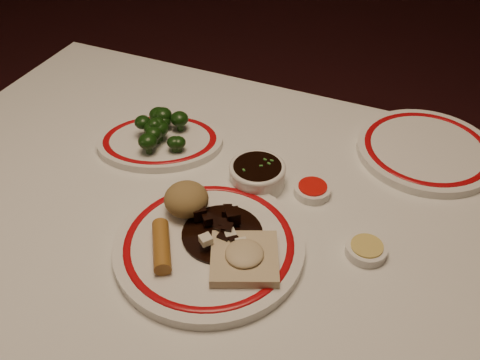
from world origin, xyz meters
name	(u,v)px	position (x,y,z in m)	size (l,w,h in m)	color
dining_table	(207,257)	(0.00, 0.00, 0.66)	(1.20, 0.90, 0.75)	white
main_plate	(209,246)	(0.04, -0.06, 0.76)	(0.34, 0.34, 0.02)	white
rice_mound	(186,199)	(-0.03, -0.01, 0.79)	(0.07, 0.07, 0.05)	olive
spring_roll	(161,246)	(-0.02, -0.10, 0.78)	(0.03, 0.03, 0.09)	#A56D28
fried_wonton	(244,257)	(0.10, -0.07, 0.78)	(0.13, 0.13, 0.03)	#C4B08A
stirfry_heap	(222,229)	(0.05, -0.03, 0.78)	(0.13, 0.13, 0.03)	black
broccoli_plate	(160,141)	(-0.17, 0.15, 0.76)	(0.29, 0.28, 0.02)	white
broccoli_pile	(159,127)	(-0.17, 0.16, 0.79)	(0.11, 0.12, 0.05)	#23471C
soy_bowl	(257,175)	(0.05, 0.12, 0.77)	(0.10, 0.10, 0.04)	white
sweet_sour_dish	(312,190)	(0.14, 0.13, 0.76)	(0.06, 0.06, 0.02)	white
mustard_dish	(366,249)	(0.26, 0.03, 0.76)	(0.06, 0.06, 0.02)	white
far_plate	(426,150)	(0.31, 0.33, 0.76)	(0.31, 0.31, 0.02)	white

